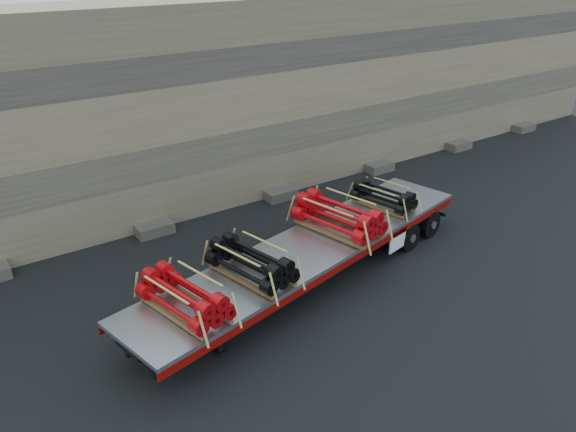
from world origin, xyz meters
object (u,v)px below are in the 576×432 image
bundle_front (185,297)px  bundle_rear (384,197)px  trailer (310,264)px  bundle_midrear (338,217)px  bundle_midfront (251,263)px

bundle_front → bundle_rear: size_ratio=1.17×
bundle_front → bundle_rear: 7.70m
trailer → bundle_midrear: bearing=0.0°
bundle_midfront → bundle_midrear: size_ratio=0.88×
trailer → bundle_midfront: size_ratio=5.19×
bundle_midrear → bundle_rear: size_ratio=1.33×
bundle_front → bundle_midfront: bearing=-0.0°
bundle_midrear → bundle_midfront: bearing=-180.0°
bundle_front → bundle_midrear: (5.31, 1.14, 0.05)m
bundle_front → bundle_rear: (7.53, 1.62, -0.06)m
bundle_rear → bundle_front: bearing=180.0°
bundle_front → bundle_midrear: size_ratio=0.88×
trailer → bundle_rear: (3.38, 0.73, 0.92)m
trailer → bundle_midrear: (1.16, 0.25, 1.03)m
bundle_midrear → bundle_rear: bundle_midrear is taller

